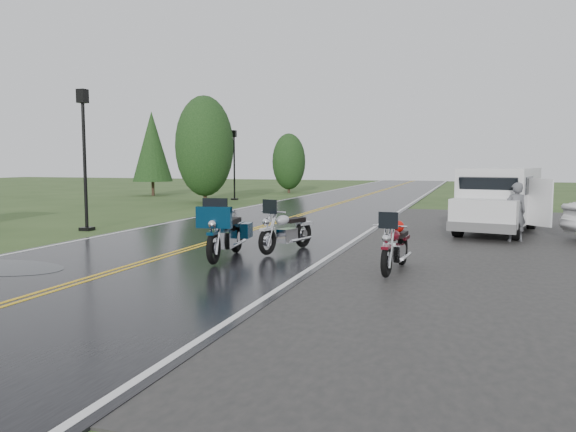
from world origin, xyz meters
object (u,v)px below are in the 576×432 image
(lamp_post_near_left, at_px, (85,160))
(lamp_post_far_left, at_px, (234,165))
(motorcycle_teal, at_px, (213,234))
(motorcycle_red, at_px, (387,249))
(van_white, at_px, (459,202))
(motorcycle_silver, at_px, (267,230))
(person_at_van, at_px, (515,213))

(lamp_post_near_left, height_order, lamp_post_far_left, lamp_post_near_left)
(lamp_post_near_left, bearing_deg, motorcycle_teal, -33.85)
(motorcycle_red, height_order, motorcycle_teal, motorcycle_teal)
(motorcycle_red, relative_size, lamp_post_near_left, 0.45)
(van_white, xyz_separation_m, lamp_post_near_left, (-11.96, -2.10, 1.30))
(lamp_post_far_left, bearing_deg, motorcycle_silver, -64.00)
(motorcycle_red, bearing_deg, person_at_van, 71.22)
(van_white, height_order, person_at_van, van_white)
(van_white, distance_m, person_at_van, 1.69)
(motorcycle_teal, height_order, motorcycle_silver, motorcycle_teal)
(person_at_van, bearing_deg, motorcycle_teal, 22.32)
(motorcycle_red, distance_m, van_white, 7.10)
(motorcycle_red, bearing_deg, lamp_post_near_left, 159.91)
(motorcycle_silver, distance_m, lamp_post_near_left, 8.48)
(motorcycle_silver, relative_size, van_white, 0.41)
(person_at_van, distance_m, lamp_post_near_left, 13.71)
(motorcycle_silver, relative_size, person_at_van, 1.32)
(person_at_van, bearing_deg, lamp_post_far_left, -64.77)
(motorcycle_teal, distance_m, person_at_van, 9.01)
(person_at_van, height_order, lamp_post_far_left, lamp_post_far_left)
(person_at_van, bearing_deg, lamp_post_near_left, -14.98)
(person_at_van, relative_size, lamp_post_far_left, 0.40)
(motorcycle_red, relative_size, person_at_van, 1.25)
(motorcycle_red, xyz_separation_m, van_white, (1.15, 6.99, 0.45))
(motorcycle_teal, xyz_separation_m, lamp_post_far_left, (-8.56, 20.49, 1.41))
(motorcycle_red, xyz_separation_m, motorcycle_silver, (-3.13, 1.76, 0.03))
(van_white, bearing_deg, motorcycle_teal, -114.17)
(motorcycle_red, relative_size, motorcycle_silver, 0.95)
(van_white, distance_m, lamp_post_near_left, 12.22)
(van_white, xyz_separation_m, person_at_van, (1.57, -0.59, -0.23))
(lamp_post_near_left, xyz_separation_m, lamp_post_far_left, (-1.54, 15.78, -0.24))
(motorcycle_teal, bearing_deg, motorcycle_silver, 59.38)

